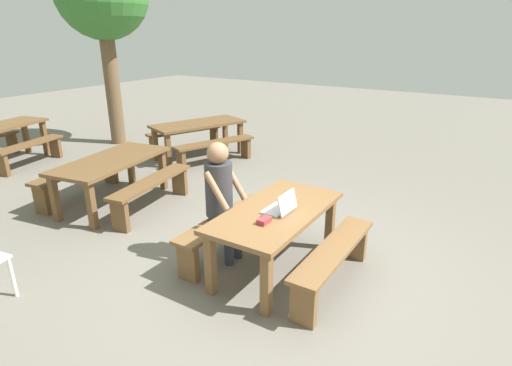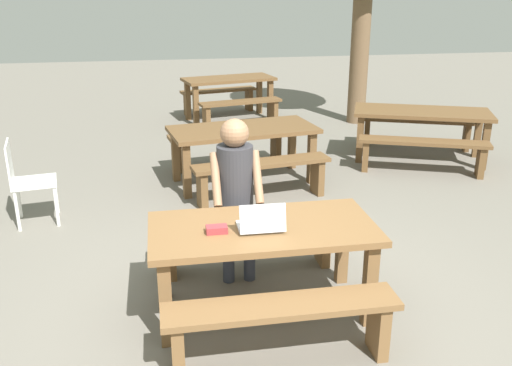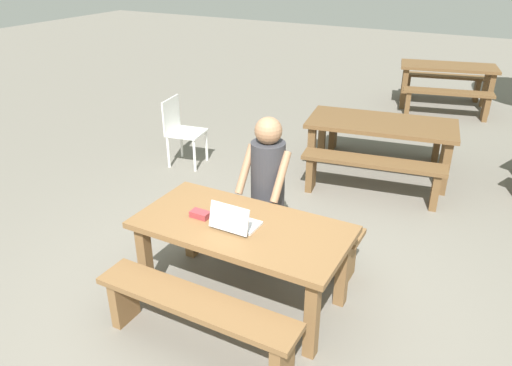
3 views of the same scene
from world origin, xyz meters
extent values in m
plane|color=slate|center=(0.00, 0.00, 0.00)|extent=(30.00, 30.00, 0.00)
cube|color=brown|center=(0.00, 0.00, 0.69)|extent=(1.68, 0.84, 0.05)
cube|color=brown|center=(-0.74, -0.32, 0.33)|extent=(0.09, 0.09, 0.67)
cube|color=brown|center=(0.74, -0.32, 0.33)|extent=(0.09, 0.09, 0.67)
cube|color=brown|center=(-0.74, 0.32, 0.33)|extent=(0.09, 0.09, 0.67)
cube|color=brown|center=(0.74, 0.32, 0.33)|extent=(0.09, 0.09, 0.67)
cube|color=brown|center=(0.00, -0.67, 0.44)|extent=(1.56, 0.30, 0.05)
cube|color=brown|center=(-0.68, -0.67, 0.21)|extent=(0.08, 0.24, 0.42)
cube|color=brown|center=(0.68, -0.67, 0.21)|extent=(0.08, 0.24, 0.42)
cube|color=brown|center=(0.00, 0.67, 0.44)|extent=(1.56, 0.30, 0.05)
cube|color=brown|center=(-0.68, 0.67, 0.21)|extent=(0.08, 0.24, 0.42)
cube|color=brown|center=(0.68, 0.67, 0.21)|extent=(0.08, 0.24, 0.42)
cube|color=silver|center=(-0.03, -0.01, 0.73)|extent=(0.34, 0.21, 0.02)
cube|color=silver|center=(-0.03, -0.14, 0.84)|extent=(0.33, 0.07, 0.21)
cube|color=#0F1933|center=(-0.03, -0.14, 0.84)|extent=(0.31, 0.05, 0.19)
cube|color=#993338|center=(-0.35, -0.06, 0.74)|extent=(0.15, 0.09, 0.05)
cylinder|color=#333847|center=(-0.20, 0.49, 0.23)|extent=(0.10, 0.10, 0.46)
cylinder|color=#333847|center=(-0.02, 0.49, 0.23)|extent=(0.10, 0.10, 0.46)
cube|color=#333847|center=(-0.11, 0.58, 0.50)|extent=(0.28, 0.28, 0.12)
cylinder|color=#333338|center=(-0.11, 0.67, 0.85)|extent=(0.30, 0.30, 0.61)
cylinder|color=#936B4C|center=(-0.29, 0.57, 0.90)|extent=(0.07, 0.32, 0.41)
cylinder|color=#936B4C|center=(0.06, 0.57, 0.90)|extent=(0.07, 0.32, 0.41)
sphere|color=#936B4C|center=(-0.11, 0.67, 1.26)|extent=(0.24, 0.24, 0.24)
cylinder|color=white|center=(-1.82, 1.94, 0.22)|extent=(0.04, 0.04, 0.44)
cube|color=brown|center=(2.93, 3.48, 0.69)|extent=(2.02, 1.42, 0.05)
cube|color=brown|center=(2.04, 3.51, 0.33)|extent=(0.12, 0.12, 0.67)
cube|color=brown|center=(3.59, 2.90, 0.33)|extent=(0.12, 0.12, 0.67)
cube|color=brown|center=(2.26, 4.06, 0.33)|extent=(0.12, 0.12, 0.67)
cube|color=brown|center=(3.81, 3.45, 0.33)|extent=(0.12, 0.12, 0.67)
cube|color=brown|center=(2.70, 2.89, 0.43)|extent=(1.67, 0.89, 0.05)
cube|color=brown|center=(2.01, 3.16, 0.21)|extent=(0.16, 0.25, 0.41)
cube|color=brown|center=(3.38, 2.62, 0.21)|extent=(0.16, 0.25, 0.41)
cube|color=brown|center=(3.16, 4.07, 0.43)|extent=(1.67, 0.89, 0.05)
cube|color=brown|center=(2.47, 4.34, 0.21)|extent=(0.16, 0.25, 0.41)
cube|color=brown|center=(3.84, 3.80, 0.21)|extent=(0.16, 0.25, 0.41)
cube|color=brown|center=(0.31, 2.97, 0.69)|extent=(1.91, 1.12, 0.05)
cube|color=brown|center=(-0.43, 2.53, 0.33)|extent=(0.10, 0.10, 0.66)
cube|color=brown|center=(1.15, 2.78, 0.33)|extent=(0.10, 0.10, 0.66)
cube|color=brown|center=(-0.54, 3.16, 0.33)|extent=(0.10, 0.10, 0.66)
cube|color=brown|center=(1.04, 3.42, 0.33)|extent=(0.10, 0.10, 0.66)
cube|color=brown|center=(0.42, 2.28, 0.46)|extent=(1.65, 0.55, 0.05)
cube|color=brown|center=(-0.28, 2.17, 0.22)|extent=(0.12, 0.25, 0.43)
cube|color=brown|center=(1.12, 2.40, 0.22)|extent=(0.12, 0.25, 0.43)
cube|color=brown|center=(0.19, 3.66, 0.46)|extent=(1.65, 0.55, 0.05)
cube|color=brown|center=(-0.51, 3.55, 0.22)|extent=(0.12, 0.25, 0.43)
cube|color=brown|center=(0.90, 3.77, 0.22)|extent=(0.12, 0.25, 0.43)
cube|color=brown|center=(0.57, 6.41, 0.75)|extent=(1.74, 1.05, 0.05)
cube|color=brown|center=(1.32, 6.31, 0.36)|extent=(0.11, 0.11, 0.72)
cube|color=brown|center=(1.21, 6.81, 0.36)|extent=(0.11, 0.11, 0.72)
cube|color=brown|center=(0.70, 5.83, 0.44)|extent=(1.49, 0.61, 0.05)
cube|color=brown|center=(0.08, 5.69, 0.21)|extent=(0.13, 0.25, 0.42)
cube|color=brown|center=(1.31, 5.97, 0.21)|extent=(0.13, 0.25, 0.42)
cube|color=brown|center=(1.05, 7.12, 0.21)|extent=(0.13, 0.25, 0.42)
cylinder|color=brown|center=(2.81, 5.82, 1.33)|extent=(0.33, 0.33, 2.65)
camera|label=1|loc=(-3.52, -1.95, 2.50)|focal=29.15mm
camera|label=2|loc=(-0.71, -3.75, 2.43)|focal=39.48mm
camera|label=3|loc=(1.64, -2.83, 2.68)|focal=34.19mm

